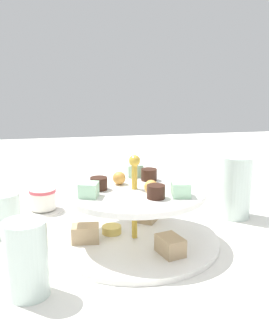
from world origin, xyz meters
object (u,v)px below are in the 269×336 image
(butter_knife_right, at_px, (124,192))
(water_glass_mid_back, at_px, (27,259))
(water_glass_tall_right, at_px, (235,187))
(tiered_serving_stand, at_px, (134,218))
(teacup_with_saucer, at_px, (43,200))
(water_glass_short_left, at_px, (3,214))

(butter_knife_right, distance_m, water_glass_mid_back, 0.49)
(water_glass_tall_right, bearing_deg, water_glass_mid_back, 29.11)
(tiered_serving_stand, xyz_separation_m, water_glass_mid_back, (0.18, 0.14, 0.01))
(tiered_serving_stand, relative_size, teacup_with_saucer, 3.39)
(water_glass_tall_right, distance_m, butter_knife_right, 0.30)
(water_glass_tall_right, relative_size, teacup_with_saucer, 1.46)
(water_glass_short_left, relative_size, teacup_with_saucer, 0.91)
(water_glass_tall_right, xyz_separation_m, butter_knife_right, (0.20, -0.21, -0.06))
(tiered_serving_stand, distance_m, water_glass_mid_back, 0.23)
(water_glass_tall_right, height_order, butter_knife_right, water_glass_tall_right)
(water_glass_short_left, xyz_separation_m, butter_knife_right, (-0.27, -0.22, -0.04))
(butter_knife_right, bearing_deg, water_glass_short_left, 45.17)
(teacup_with_saucer, relative_size, water_glass_mid_back, 0.83)
(water_glass_tall_right, xyz_separation_m, water_glass_mid_back, (0.41, 0.23, -0.01))
(butter_knife_right, bearing_deg, teacup_with_saucer, 32.08)
(teacup_with_saucer, xyz_separation_m, water_glass_mid_back, (0.01, 0.34, 0.03))
(tiered_serving_stand, relative_size, water_glass_tall_right, 2.32)
(water_glass_short_left, bearing_deg, tiered_serving_stand, 160.90)
(water_glass_short_left, height_order, butter_knife_right, water_glass_short_left)
(tiered_serving_stand, xyz_separation_m, water_glass_tall_right, (-0.23, -0.09, 0.02))
(teacup_with_saucer, height_order, water_glass_mid_back, water_glass_mid_back)
(teacup_with_saucer, bearing_deg, butter_knife_right, -154.14)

